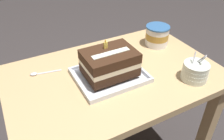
# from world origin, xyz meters

# --- Properties ---
(dining_table) EXTENTS (1.04, 0.68, 0.77)m
(dining_table) POSITION_xyz_m (0.00, 0.00, 0.64)
(dining_table) COLOR tan
(dining_table) RESTS_ON ground_plane
(foil_tray) EXTENTS (0.33, 0.27, 0.02)m
(foil_tray) POSITION_xyz_m (-0.03, -0.02, 0.78)
(foil_tray) COLOR silver
(foil_tray) RESTS_ON dining_table
(birthday_cake) EXTENTS (0.24, 0.18, 0.16)m
(birthday_cake) POSITION_xyz_m (-0.03, -0.02, 0.85)
(birthday_cake) COLOR #392214
(birthday_cake) RESTS_ON foil_tray
(bowl_stack) EXTENTS (0.12, 0.12, 0.14)m
(bowl_stack) POSITION_xyz_m (0.31, -0.22, 0.81)
(bowl_stack) COLOR silver
(bowl_stack) RESTS_ON dining_table
(ice_cream_tub) EXTENTS (0.14, 0.14, 0.12)m
(ice_cream_tub) POSITION_xyz_m (0.36, 0.14, 0.83)
(ice_cream_tub) COLOR white
(ice_cream_tub) RESTS_ON dining_table
(serving_spoon_near_tray) EXTENTS (0.15, 0.04, 0.01)m
(serving_spoon_near_tray) POSITION_xyz_m (-0.34, 0.17, 0.77)
(serving_spoon_near_tray) COLOR silver
(serving_spoon_near_tray) RESTS_ON dining_table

